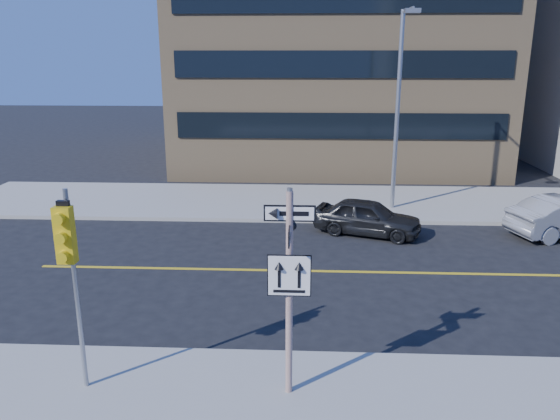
# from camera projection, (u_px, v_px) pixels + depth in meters

# --- Properties ---
(ground) EXTENTS (120.00, 120.00, 0.00)m
(ground) POSITION_uv_depth(u_px,v_px,m) (292.00, 334.00, 13.04)
(ground) COLOR black
(ground) RESTS_ON ground
(sign_pole) EXTENTS (0.92, 0.92, 4.06)m
(sign_pole) POSITION_uv_depth(u_px,v_px,m) (289.00, 282.00, 9.96)
(sign_pole) COLOR beige
(sign_pole) RESTS_ON near_sidewalk
(traffic_signal) EXTENTS (0.32, 0.45, 4.00)m
(traffic_signal) POSITION_uv_depth(u_px,v_px,m) (68.00, 251.00, 9.84)
(traffic_signal) COLOR gray
(traffic_signal) RESTS_ON near_sidewalk
(parked_car_a) EXTENTS (2.79, 4.21, 1.33)m
(parked_car_a) POSITION_uv_depth(u_px,v_px,m) (368.00, 217.00, 20.16)
(parked_car_a) COLOR black
(parked_car_a) RESTS_ON ground
(streetlight_a) EXTENTS (0.55, 2.25, 8.00)m
(streetlight_a) POSITION_uv_depth(u_px,v_px,m) (399.00, 98.00, 21.89)
(streetlight_a) COLOR gray
(streetlight_a) RESTS_ON far_sidewalk
(building_brick) EXTENTS (18.00, 18.00, 18.00)m
(building_brick) POSITION_uv_depth(u_px,v_px,m) (335.00, 13.00, 34.50)
(building_brick) COLOR tan
(building_brick) RESTS_ON ground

